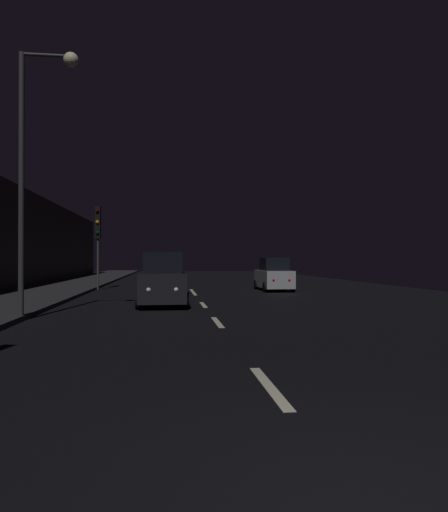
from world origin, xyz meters
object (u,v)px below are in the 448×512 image
traffic_light_far_left (98,229)px  streetlamp_overhead (37,144)px  car_parked_right_far (274,276)px  car_approaching_headlights (163,281)px

traffic_light_far_left → streetlamp_overhead: size_ratio=0.62×
streetlamp_overhead → car_parked_right_far: (9.86, 11.80, -4.32)m
streetlamp_overhead → car_parked_right_far: 15.97m
streetlamp_overhead → car_approaching_headlights: streetlamp_overhead is taller
car_approaching_headlights → car_parked_right_far: bearing=141.3°
car_parked_right_far → traffic_light_far_left: bearing=78.5°
traffic_light_far_left → car_parked_right_far: traffic_light_far_left is taller
car_parked_right_far → streetlamp_overhead: bearing=140.1°
streetlamp_overhead → car_parked_right_far: size_ratio=2.12×
car_approaching_headlights → car_parked_right_far: (6.22, 7.76, -0.08)m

